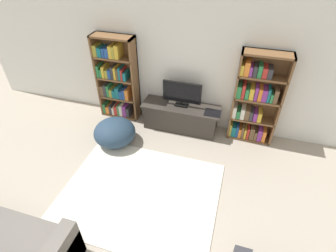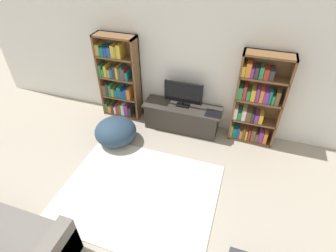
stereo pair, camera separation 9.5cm
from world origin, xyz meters
TOP-DOWN VIEW (x-y plane):
  - wall_back at (0.00, 4.23)m, footprint 8.80×0.06m
  - bookshelf_left at (-1.37, 4.05)m, footprint 0.81×0.30m
  - bookshelf_right at (1.29, 4.05)m, footprint 0.81×0.30m
  - tv_stand at (-0.01, 3.93)m, footprint 1.50×0.47m
  - television at (-0.01, 3.97)m, footprint 0.73×0.16m
  - laptop at (0.61, 3.87)m, footprint 0.31×0.23m
  - area_rug at (-0.19, 2.17)m, footprint 2.35×1.89m
  - beanbag_ottoman at (-1.06, 3.17)m, footprint 0.76×0.76m

SIDE VIEW (x-z plane):
  - area_rug at x=-0.19m, z-range 0.00..0.02m
  - beanbag_ottoman at x=-1.06m, z-range 0.00..0.46m
  - tv_stand at x=-0.01m, z-range 0.00..0.52m
  - laptop at x=0.61m, z-range 0.52..0.55m
  - television at x=-0.01m, z-range 0.53..1.02m
  - bookshelf_right at x=1.29m, z-range -0.05..1.65m
  - bookshelf_left at x=-1.37m, z-range -0.04..1.66m
  - wall_back at x=0.00m, z-range 0.00..2.60m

